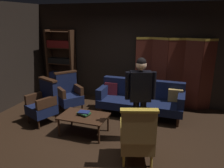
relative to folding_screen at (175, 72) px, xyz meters
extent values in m
plane|color=black|center=(-1.29, -2.28, -0.99)|extent=(10.00, 10.00, 0.00)
cube|color=black|center=(-1.29, 0.17, 0.41)|extent=(7.20, 0.10, 2.80)
cube|color=#5B2319|center=(-0.85, -0.04, -0.04)|extent=(0.43, 0.21, 1.90)
cube|color=gold|center=(-0.85, -0.04, 0.88)|extent=(0.44, 0.22, 0.06)
cube|color=#5B2319|center=(-0.43, -0.02, -0.04)|extent=(0.44, 0.18, 1.90)
cube|color=gold|center=(-0.43, -0.02, 0.88)|extent=(0.45, 0.19, 0.06)
cube|color=#5B2319|center=(0.00, -0.01, -0.04)|extent=(0.43, 0.21, 1.90)
cube|color=gold|center=(0.00, -0.01, 0.88)|extent=(0.44, 0.22, 0.06)
cube|color=#5B2319|center=(0.43, 0.01, -0.04)|extent=(0.44, 0.18, 1.90)
cube|color=gold|center=(0.43, 0.01, 0.88)|extent=(0.45, 0.19, 0.06)
cube|color=#5B2319|center=(0.84, 0.05, -0.04)|extent=(0.41, 0.27, 1.90)
cube|color=gold|center=(0.84, 0.05, 0.88)|extent=(0.41, 0.27, 0.06)
cube|color=#382114|center=(-3.86, -0.10, 0.04)|extent=(0.06, 0.32, 2.05)
cube|color=#382114|center=(-3.02, -0.10, 0.04)|extent=(0.06, 0.32, 2.05)
cube|color=#382114|center=(-3.44, 0.05, 0.04)|extent=(0.90, 0.02, 2.05)
cube|color=#382114|center=(-3.44, -0.10, -0.93)|extent=(0.86, 0.30, 0.02)
cube|color=#382114|center=(-3.44, -0.10, -0.44)|extent=(0.86, 0.30, 0.02)
cube|color=navy|center=(-3.44, -0.12, -0.34)|extent=(0.78, 0.22, 0.19)
cube|color=#382114|center=(-3.44, -0.10, 0.04)|extent=(0.86, 0.30, 0.02)
cube|color=black|center=(-3.44, -0.12, 0.13)|extent=(0.78, 0.22, 0.16)
cube|color=#382114|center=(-3.44, -0.10, 0.52)|extent=(0.86, 0.30, 0.02)
cube|color=maroon|center=(-3.44, -0.12, 0.64)|extent=(0.78, 0.22, 0.22)
cube|color=#382114|center=(-3.44, -0.10, 1.00)|extent=(0.86, 0.30, 0.02)
cylinder|color=#382114|center=(-1.69, -1.23, -0.88)|extent=(0.07, 0.07, 0.22)
cylinder|color=#382114|center=(0.21, -1.23, -0.88)|extent=(0.07, 0.07, 0.22)
cylinder|color=#382114|center=(-1.69, -0.63, -0.88)|extent=(0.07, 0.07, 0.22)
cylinder|color=#382114|center=(0.21, -0.63, -0.88)|extent=(0.07, 0.07, 0.22)
cube|color=#111938|center=(-0.74, -0.93, -0.67)|extent=(2.10, 0.76, 0.20)
cube|color=#111938|center=(-0.74, -0.62, -0.34)|extent=(2.10, 0.18, 0.46)
cube|color=#111938|center=(-1.72, -0.93, -0.44)|extent=(0.16, 0.68, 0.26)
cube|color=#111938|center=(0.24, -0.93, -0.44)|extent=(0.16, 0.68, 0.26)
cube|color=maroon|center=(-1.57, -0.73, -0.42)|extent=(0.35, 0.18, 0.35)
cube|color=tan|center=(0.09, -0.73, -0.42)|extent=(0.35, 0.17, 0.35)
cylinder|color=#382114|center=(-2.13, -2.47, -0.79)|extent=(0.04, 0.04, 0.39)
cylinder|color=#382114|center=(-1.23, -2.47, -0.79)|extent=(0.04, 0.04, 0.39)
cylinder|color=#382114|center=(-2.13, -1.93, -0.79)|extent=(0.04, 0.04, 0.39)
cylinder|color=#382114|center=(-1.23, -1.93, -0.79)|extent=(0.04, 0.04, 0.39)
cube|color=#382114|center=(-1.68, -2.20, -0.58)|extent=(1.00, 0.64, 0.03)
cylinder|color=gold|center=(-0.27, -2.42, -0.88)|extent=(0.04, 0.04, 0.22)
cylinder|color=gold|center=(-0.71, -2.55, -0.88)|extent=(0.04, 0.04, 0.22)
cylinder|color=gold|center=(-0.13, -2.85, -0.88)|extent=(0.04, 0.04, 0.22)
cylinder|color=gold|center=(-0.57, -2.99, -0.88)|extent=(0.04, 0.04, 0.22)
cube|color=tan|center=(-0.42, -2.70, -0.65)|extent=(0.70, 0.70, 0.24)
cube|color=tan|center=(-0.35, -2.92, -0.26)|extent=(0.57, 0.28, 0.54)
cube|color=gold|center=(-0.35, -2.92, 0.03)|extent=(0.61, 0.30, 0.04)
cube|color=gold|center=(-0.19, -2.63, -0.42)|extent=(0.24, 0.50, 0.22)
cube|color=gold|center=(-0.65, -2.78, -0.42)|extent=(0.24, 0.50, 0.22)
cylinder|color=#382114|center=(-3.15, -2.17, -0.88)|extent=(0.04, 0.04, 0.22)
cylinder|color=#382114|center=(-2.73, -2.35, -0.88)|extent=(0.04, 0.04, 0.22)
cylinder|color=#382114|center=(-2.97, -1.74, -0.88)|extent=(0.04, 0.04, 0.22)
cylinder|color=#382114|center=(-2.55, -1.92, -0.88)|extent=(0.04, 0.04, 0.22)
cube|color=#111938|center=(-2.85, -2.04, -0.65)|extent=(0.73, 0.73, 0.24)
cube|color=#111938|center=(-2.76, -1.83, -0.26)|extent=(0.56, 0.33, 0.54)
cube|color=#382114|center=(-2.76, -1.83, 0.03)|extent=(0.60, 0.35, 0.04)
cube|color=#382114|center=(-3.07, -1.95, -0.42)|extent=(0.28, 0.50, 0.22)
cube|color=#382114|center=(-2.63, -2.14, -0.42)|extent=(0.28, 0.50, 0.22)
cylinder|color=#382114|center=(-2.51, -1.55, -0.88)|extent=(0.04, 0.04, 0.22)
cylinder|color=#382114|center=(-2.22, -1.19, -0.88)|extent=(0.04, 0.04, 0.22)
cylinder|color=#382114|center=(-2.87, -1.26, -0.88)|extent=(0.04, 0.04, 0.22)
cylinder|color=#382114|center=(-2.58, -0.90, -0.88)|extent=(0.04, 0.04, 0.22)
cube|color=#111938|center=(-2.54, -1.23, -0.65)|extent=(0.79, 0.79, 0.24)
cube|color=#111938|center=(-2.72, -1.08, -0.26)|extent=(0.44, 0.51, 0.54)
cube|color=#382114|center=(-2.72, -1.08, 0.03)|extent=(0.48, 0.55, 0.04)
cube|color=#382114|center=(-2.70, -1.41, -0.42)|extent=(0.45, 0.38, 0.22)
cube|color=#382114|center=(-2.39, -1.04, -0.42)|extent=(0.45, 0.38, 0.22)
cylinder|color=black|center=(-0.45, -2.05, -0.56)|extent=(0.12, 0.12, 0.86)
cylinder|color=black|center=(-0.58, -2.10, -0.56)|extent=(0.12, 0.12, 0.86)
cube|color=maroon|center=(-0.52, -2.08, -0.09)|extent=(0.36, 0.26, 0.09)
cube|color=black|center=(-0.52, -2.08, 0.16)|extent=(0.45, 0.33, 0.58)
cube|color=white|center=(-0.56, -1.97, 0.19)|extent=(0.14, 0.06, 0.41)
cube|color=maroon|center=(-0.56, -1.97, 0.42)|extent=(0.09, 0.05, 0.04)
cylinder|color=black|center=(-0.28, -1.99, 0.17)|extent=(0.09, 0.09, 0.54)
cylinder|color=black|center=(-0.75, -2.16, 0.17)|extent=(0.09, 0.09, 0.54)
sphere|color=tan|center=(-0.52, -2.08, 0.57)|extent=(0.20, 0.20, 0.20)
sphere|color=black|center=(-0.52, -2.08, 0.62)|extent=(0.18, 0.18, 0.18)
cube|color=black|center=(-1.69, -2.17, -0.55)|extent=(0.24, 0.20, 0.03)
cube|color=#1E4C28|center=(-1.69, -2.17, -0.52)|extent=(0.29, 0.25, 0.03)
cube|color=navy|center=(-1.69, -2.17, -0.50)|extent=(0.25, 0.19, 0.02)
camera|label=1|loc=(0.26, -6.07, 1.42)|focal=35.63mm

